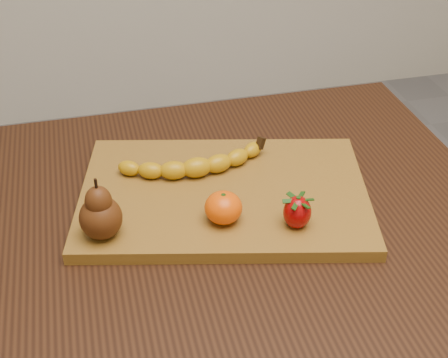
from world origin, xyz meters
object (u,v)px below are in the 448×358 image
object	(u,v)px
pear	(99,208)
mandarin	(223,208)
table	(185,262)
cutting_board	(224,194)

from	to	relation	value
pear	mandarin	size ratio (longest dim) A/B	1.72
table	cutting_board	bearing A→B (deg)	18.70
table	cutting_board	world-z (taller)	cutting_board
cutting_board	pear	xyz separation A→B (m)	(-0.19, -0.07, 0.06)
cutting_board	table	bearing A→B (deg)	-148.21
table	pear	xyz separation A→B (m)	(-0.12, -0.04, 0.17)
pear	mandarin	xyz separation A→B (m)	(0.18, -0.01, -0.02)
table	pear	bearing A→B (deg)	-161.63
pear	mandarin	bearing A→B (deg)	-3.23
cutting_board	pear	distance (m)	0.21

